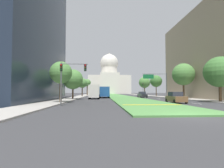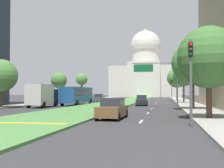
{
  "view_description": "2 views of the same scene",
  "coord_description": "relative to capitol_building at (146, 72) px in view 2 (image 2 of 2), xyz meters",
  "views": [
    {
      "loc": [
        -5.85,
        -11.59,
        1.7
      ],
      "look_at": [
        -2.49,
        48.21,
        4.24
      ],
      "focal_mm": 28.73,
      "sensor_mm": 36.0,
      "label": 1
    },
    {
      "loc": [
        9.27,
        -7.78,
        2.08
      ],
      "look_at": [
        -0.5,
        45.31,
        3.66
      ],
      "focal_mm": 46.48,
      "sensor_mm": 36.0,
      "label": 2
    }
  ],
  "objects": [
    {
      "name": "sidewalk_right",
      "position": [
        13.26,
        -78.75,
        -11.71
      ],
      "size": [
        4.0,
        119.24,
        0.15
      ],
      "primitive_type": "cube",
      "color": "#9E9991",
      "rests_on": "ground_plane"
    },
    {
      "name": "city_bus",
      "position": [
        -5.18,
        -93.18,
        -10.02
      ],
      "size": [
        2.62,
        11.0,
        2.95
      ],
      "color": "#1E4C8C",
      "rests_on": "ground_plane"
    },
    {
      "name": "street_tree_left_far",
      "position": [
        -12.54,
        -82.23,
        -7.22
      ],
      "size": [
        3.34,
        3.34,
        6.27
      ],
      "color": "#4C3823",
      "rests_on": "ground_plane"
    },
    {
      "name": "street_tree_left_distant",
      "position": [
        -12.1,
        -67.0,
        -6.41
      ],
      "size": [
        3.03,
        3.03,
        6.99
      ],
      "color": "#4C3823",
      "rests_on": "ground_plane"
    },
    {
      "name": "traffic_light_far_right",
      "position": [
        10.76,
        -71.6,
        -8.47
      ],
      "size": [
        0.28,
        0.35,
        5.2
      ],
      "color": "#515456",
      "rests_on": "ground_plane"
    },
    {
      "name": "sidewalk_left",
      "position": [
        -13.26,
        -78.75,
        -11.71
      ],
      "size": [
        4.0,
        119.24,
        0.15
      ],
      "primitive_type": "cube",
      "color": "#9E9991",
      "rests_on": "ground_plane"
    },
    {
      "name": "lane_dashes_right",
      "position": [
        7.55,
        -94.34,
        -11.78
      ],
      "size": [
        0.16,
        52.38,
        0.01
      ],
      "color": "silver",
      "rests_on": "ground_plane"
    },
    {
      "name": "grass_median",
      "position": [
        0.0,
        -72.13,
        -11.72
      ],
      "size": [
        7.68,
        119.24,
        0.14
      ],
      "primitive_type": "cube",
      "color": "#4C8442",
      "rests_on": "ground_plane"
    },
    {
      "name": "overhead_guide_sign",
      "position": [
        8.5,
        -97.64,
        -7.1
      ],
      "size": [
        6.47,
        0.2,
        6.5
      ],
      "color": "#515456",
      "rests_on": "ground_plane"
    },
    {
      "name": "street_tree_right_near",
      "position": [
        12.57,
        -116.4,
        -7.02
      ],
      "size": [
        4.81,
        4.81,
        7.19
      ],
      "color": "#4C3823",
      "rests_on": "ground_plane"
    },
    {
      "name": "street_tree_left_mid",
      "position": [
        -12.09,
        -104.51,
        -7.46
      ],
      "size": [
        4.3,
        4.3,
        6.48
      ],
      "color": "#4C3823",
      "rests_on": "ground_plane"
    },
    {
      "name": "ground_plane",
      "position": [
        0.0,
        -65.5,
        -11.79
      ],
      "size": [
        291.47,
        291.47,
        0.0
      ],
      "primitive_type": "plane",
      "color": "#333335"
    },
    {
      "name": "box_truck_delivery",
      "position": [
        -7.63,
        -101.53,
        -10.11
      ],
      "size": [
        2.4,
        6.4,
        3.2
      ],
      "color": "black",
      "rests_on": "ground_plane"
    },
    {
      "name": "sedan_distant",
      "position": [
        -4.86,
        -78.35,
        -10.96
      ],
      "size": [
        1.83,
        4.21,
        1.77
      ],
      "color": "#4C5156",
      "rests_on": "ground_plane"
    },
    {
      "name": "sedan_midblock",
      "position": [
        5.57,
        -93.14,
        -11.0
      ],
      "size": [
        2.05,
        4.34,
        1.68
      ],
      "color": "#4C5156",
      "rests_on": "ground_plane"
    },
    {
      "name": "street_tree_right_distant",
      "position": [
        12.05,
        -68.99,
        -6.25
      ],
      "size": [
        4.75,
        4.75,
        7.94
      ],
      "color": "#4C3823",
      "rests_on": "ground_plane"
    },
    {
      "name": "sedan_lead_stopped",
      "position": [
        5.18,
        -117.07,
        -11.01
      ],
      "size": [
        1.96,
        4.44,
        1.66
      ],
      "color": "brown",
      "rests_on": "ground_plane"
    },
    {
      "name": "traffic_light_near_right",
      "position": [
        10.76,
        -121.99,
        -8.47
      ],
      "size": [
        0.28,
        0.35,
        5.2
      ],
      "color": "#515456",
      "rests_on": "ground_plane"
    },
    {
      "name": "street_tree_right_mid",
      "position": [
        12.48,
        -104.08,
        -6.22
      ],
      "size": [
        4.96,
        4.96,
        8.07
      ],
      "color": "#4C3823",
      "rests_on": "ground_plane"
    },
    {
      "name": "median_curb_nose",
      "position": [
        0.0,
        -122.64,
        -11.63
      ],
      "size": [
        6.92,
        0.5,
        0.04
      ],
      "primitive_type": "cube",
      "color": "gold",
      "rests_on": "grass_median"
    },
    {
      "name": "capitol_building",
      "position": [
        0.0,
        0.0,
        0.0
      ],
      "size": [
        32.52,
        25.22,
        32.73
      ],
      "color": "beige",
      "rests_on": "ground_plane"
    },
    {
      "name": "street_tree_right_far",
      "position": [
        12.74,
        -82.92,
        -6.51
      ],
      "size": [
        4.05,
        4.05,
        7.31
      ],
      "color": "#4C3823",
      "rests_on": "ground_plane"
    }
  ]
}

